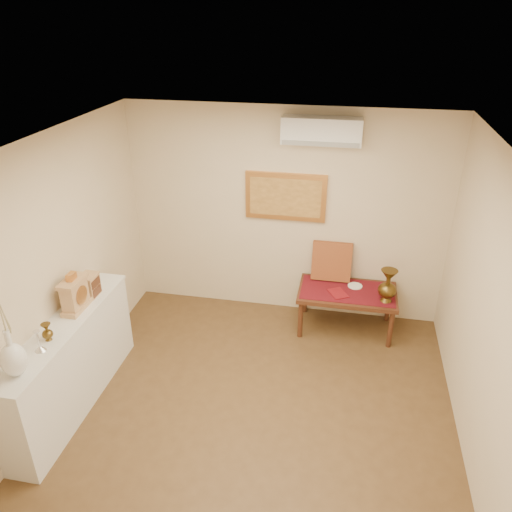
% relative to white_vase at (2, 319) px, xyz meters
% --- Properties ---
extents(floor, '(4.50, 4.50, 0.00)m').
position_rel_white_vase_xyz_m(floor, '(1.80, 0.74, -1.53)').
color(floor, brown).
rests_on(floor, ground).
extents(ceiling, '(4.50, 4.50, 0.00)m').
position_rel_white_vase_xyz_m(ceiling, '(1.80, 0.74, 1.17)').
color(ceiling, white).
rests_on(ceiling, ground).
extents(wall_back, '(4.00, 0.02, 2.70)m').
position_rel_white_vase_xyz_m(wall_back, '(1.80, 2.99, -0.18)').
color(wall_back, beige).
rests_on(wall_back, ground).
extents(wall_left, '(0.02, 4.50, 2.70)m').
position_rel_white_vase_xyz_m(wall_left, '(-0.20, 0.74, -0.18)').
color(wall_left, beige).
rests_on(wall_left, ground).
extents(wall_right, '(0.02, 4.50, 2.70)m').
position_rel_white_vase_xyz_m(wall_right, '(3.80, 0.74, -0.18)').
color(wall_right, beige).
rests_on(wall_right, ground).
extents(white_vase, '(0.21, 0.21, 1.10)m').
position_rel_white_vase_xyz_m(white_vase, '(0.00, 0.00, 0.00)').
color(white_vase, white).
rests_on(white_vase, display_ledge).
extents(candlestick, '(0.10, 0.10, 0.21)m').
position_rel_white_vase_xyz_m(candlestick, '(0.01, 0.32, -0.45)').
color(candlestick, silver).
rests_on(candlestick, display_ledge).
extents(brass_urn_small, '(0.10, 0.10, 0.22)m').
position_rel_white_vase_xyz_m(brass_urn_small, '(-0.01, 0.48, -0.44)').
color(brass_urn_small, brown).
rests_on(brass_urn_small, display_ledge).
extents(table_cloth, '(1.14, 0.59, 0.01)m').
position_rel_white_vase_xyz_m(table_cloth, '(2.65, 2.62, -0.98)').
color(table_cloth, maroon).
rests_on(table_cloth, low_table).
extents(brass_urn_tall, '(0.22, 0.22, 0.50)m').
position_rel_white_vase_xyz_m(brass_urn_tall, '(3.11, 2.47, -0.72)').
color(brass_urn_tall, brown).
rests_on(brass_urn_tall, table_cloth).
extents(plate, '(0.18, 0.18, 0.01)m').
position_rel_white_vase_xyz_m(plate, '(2.74, 2.74, -0.97)').
color(plate, white).
rests_on(plate, table_cloth).
extents(menu, '(0.28, 0.31, 0.01)m').
position_rel_white_vase_xyz_m(menu, '(2.54, 2.52, -0.97)').
color(menu, maroon).
rests_on(menu, table_cloth).
extents(cushion, '(0.50, 0.20, 0.51)m').
position_rel_white_vase_xyz_m(cushion, '(2.43, 2.88, -0.72)').
color(cushion, maroon).
rests_on(cushion, table_cloth).
extents(display_ledge, '(0.37, 2.02, 0.98)m').
position_rel_white_vase_xyz_m(display_ledge, '(-0.02, 0.74, -1.04)').
color(display_ledge, silver).
rests_on(display_ledge, floor).
extents(mantel_clock, '(0.17, 0.36, 0.41)m').
position_rel_white_vase_xyz_m(mantel_clock, '(-0.01, 1.01, -0.38)').
color(mantel_clock, tan).
rests_on(mantel_clock, display_ledge).
extents(wooden_chest, '(0.16, 0.21, 0.24)m').
position_rel_white_vase_xyz_m(wooden_chest, '(-0.00, 1.28, -0.43)').
color(wooden_chest, tan).
rests_on(wooden_chest, display_ledge).
extents(low_table, '(1.20, 0.70, 0.55)m').
position_rel_white_vase_xyz_m(low_table, '(2.65, 2.62, -1.05)').
color(low_table, '#4E2817').
rests_on(low_table, floor).
extents(painting, '(1.00, 0.06, 0.60)m').
position_rel_white_vase_xyz_m(painting, '(1.80, 2.96, 0.07)').
color(painting, '#D38D43').
rests_on(painting, wall_back).
extents(ac_unit, '(0.90, 0.25, 0.30)m').
position_rel_white_vase_xyz_m(ac_unit, '(2.20, 2.86, 0.92)').
color(ac_unit, white).
rests_on(ac_unit, wall_back).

